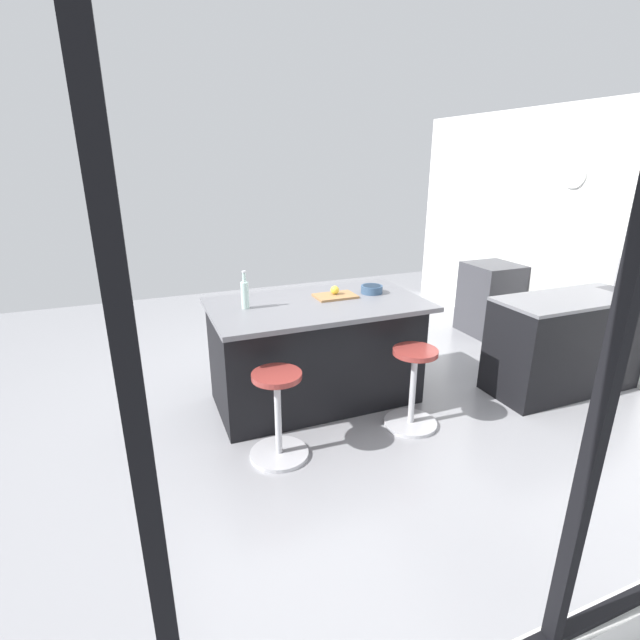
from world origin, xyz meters
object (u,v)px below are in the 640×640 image
at_px(stool_middle, 278,418).
at_px(cutting_board, 335,296).
at_px(stool_by_window, 413,390).
at_px(water_bottle, 245,294).
at_px(kitchen_island, 316,351).
at_px(oven_range, 490,299).
at_px(apple_yellow, 335,290).
at_px(fruit_bowl, 372,289).

bearing_deg(stool_middle, cutting_board, -136.17).
relative_size(stool_by_window, cutting_board, 1.90).
xyz_separation_m(stool_middle, water_bottle, (0.04, -0.72, 0.75)).
xyz_separation_m(kitchen_island, stool_middle, (0.57, 0.70, -0.16)).
bearing_deg(oven_range, apple_yellow, 17.28).
height_order(oven_range, fruit_bowl, fruit_bowl).
bearing_deg(cutting_board, kitchen_island, 12.23).
height_order(stool_middle, water_bottle, water_bottle).
bearing_deg(stool_middle, apple_yellow, -135.51).
bearing_deg(fruit_bowl, apple_yellow, -4.24).
bearing_deg(water_bottle, stool_by_window, 148.71).
bearing_deg(fruit_bowl, kitchen_island, 4.15).
height_order(oven_range, water_bottle, water_bottle).
relative_size(cutting_board, apple_yellow, 4.72).
relative_size(cutting_board, water_bottle, 1.15).
height_order(stool_middle, cutting_board, cutting_board).
bearing_deg(apple_yellow, cutting_board, 75.61).
bearing_deg(fruit_bowl, stool_by_window, 90.78).
height_order(oven_range, cutting_board, cutting_board).
bearing_deg(stool_middle, stool_by_window, 180.00).
height_order(stool_middle, apple_yellow, apple_yellow).
distance_m(kitchen_island, apple_yellow, 0.57).
distance_m(kitchen_island, fruit_bowl, 0.76).
bearing_deg(oven_range, cutting_board, 17.73).
bearing_deg(stool_by_window, apple_yellow, -64.60).
distance_m(oven_range, cutting_board, 2.67).
relative_size(stool_by_window, apple_yellow, 8.95).
xyz_separation_m(stool_by_window, water_bottle, (1.18, -0.72, 0.75)).
distance_m(cutting_board, apple_yellow, 0.05).
xyz_separation_m(kitchen_island, apple_yellow, (-0.21, -0.07, 0.53)).
relative_size(oven_range, kitchen_island, 0.49).
bearing_deg(fruit_bowl, water_bottle, 1.12).
height_order(kitchen_island, water_bottle, water_bottle).
relative_size(kitchen_island, stool_middle, 2.67).
height_order(oven_range, kitchen_island, kitchen_island).
relative_size(stool_middle, fruit_bowl, 3.48).
relative_size(oven_range, water_bottle, 2.84).
bearing_deg(apple_yellow, fruit_bowl, 175.76).
distance_m(kitchen_island, cutting_board, 0.52).
distance_m(stool_by_window, fruit_bowl, 1.00).
bearing_deg(water_bottle, oven_range, -166.02).
xyz_separation_m(oven_range, water_bottle, (3.30, 0.82, 0.63)).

